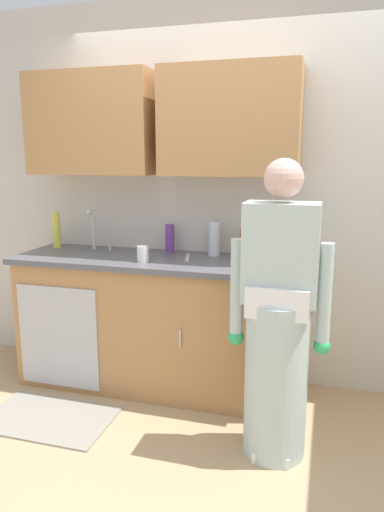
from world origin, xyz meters
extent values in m
plane|color=tan|center=(0.00, 0.00, 0.00)|extent=(9.00, 9.00, 0.00)
cube|color=beige|center=(0.00, 1.05, 1.35)|extent=(4.80, 0.10, 2.70)
cube|color=#B27F4C|center=(-1.04, 0.83, 1.85)|extent=(0.91, 0.34, 0.70)
cube|color=#B27F4C|center=(-0.05, 0.83, 1.85)|extent=(0.91, 0.34, 0.70)
cube|color=#B27F4C|center=(-0.55, 0.70, 0.45)|extent=(1.90, 0.60, 0.90)
cube|color=#B7BABF|center=(-1.15, 0.39, 0.41)|extent=(0.60, 0.01, 0.72)
cylinder|color=silver|center=(-0.27, 0.39, 0.50)|extent=(0.01, 0.01, 0.12)
cylinder|color=silver|center=(0.16, 0.39, 0.50)|extent=(0.01, 0.01, 0.12)
cube|color=#595960|center=(-0.55, 0.70, 0.92)|extent=(1.96, 0.66, 0.04)
cube|color=#B7BABF|center=(-1.05, 0.70, 0.92)|extent=(0.50, 0.36, 0.03)
cylinder|color=#B7BABF|center=(-1.09, 0.85, 1.09)|extent=(0.02, 0.02, 0.30)
sphere|color=#B7BABF|center=(-1.09, 0.79, 1.23)|extent=(0.04, 0.04, 0.04)
cylinder|color=#B7BABF|center=(-0.96, 0.85, 0.99)|extent=(0.02, 0.02, 0.10)
cube|color=white|center=(0.37, 0.09, 0.03)|extent=(0.20, 0.26, 0.06)
cylinder|color=#B2C6C1|center=(0.37, 0.11, 0.44)|extent=(0.34, 0.34, 0.88)
cube|color=#B2C6C1|center=(0.37, 0.11, 1.14)|extent=(0.38, 0.22, 0.52)
sphere|color=#D8A89A|center=(0.37, 0.11, 1.52)|extent=(0.20, 0.20, 0.20)
cube|color=white|center=(0.37, -0.01, 0.90)|extent=(0.32, 0.04, 0.16)
cylinder|color=#B2C6C1|center=(0.14, 0.13, 0.93)|extent=(0.07, 0.07, 0.55)
sphere|color=#33B266|center=(0.14, 0.13, 0.65)|extent=(0.09, 0.09, 0.09)
cylinder|color=#B2C6C1|center=(0.60, 0.13, 0.93)|extent=(0.07, 0.07, 0.55)
sphere|color=#33B266|center=(0.60, 0.13, 0.65)|extent=(0.09, 0.09, 0.09)
cube|color=gray|center=(-1.03, 0.05, 0.01)|extent=(0.80, 0.50, 0.01)
cylinder|color=silver|center=(0.32, 0.91, 1.02)|extent=(0.07, 0.07, 0.17)
cylinder|color=#66388C|center=(-0.50, 0.91, 1.04)|extent=(0.06, 0.06, 0.20)
cylinder|color=silver|center=(-0.17, 0.89, 1.06)|extent=(0.08, 0.08, 0.24)
cylinder|color=#E05933|center=(0.04, 0.92, 1.04)|extent=(0.06, 0.06, 0.19)
cylinder|color=#D8D14C|center=(-1.40, 0.84, 1.07)|extent=(0.06, 0.06, 0.27)
cylinder|color=white|center=(-0.57, 0.56, 0.99)|extent=(0.08, 0.08, 0.11)
cube|color=silver|center=(-0.33, 0.76, 0.94)|extent=(0.09, 0.24, 0.01)
cube|color=#4CBF4C|center=(0.12, 0.82, 0.96)|extent=(0.11, 0.07, 0.03)
camera|label=1|loc=(0.60, -2.32, 1.63)|focal=33.38mm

